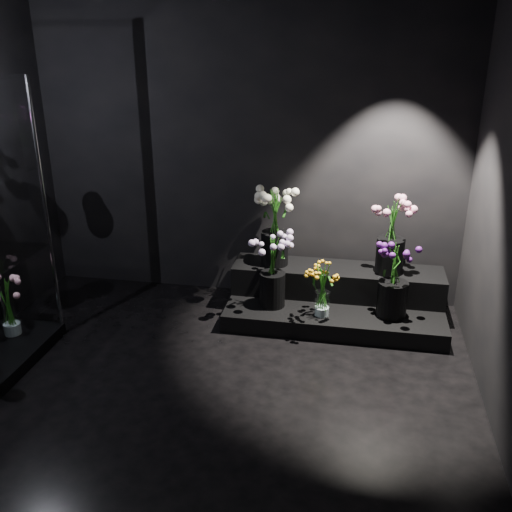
# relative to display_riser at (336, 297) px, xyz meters

# --- Properties ---
(floor) EXTENTS (4.00, 4.00, 0.00)m
(floor) POSITION_rel_display_riser_xyz_m (-0.89, -1.62, -0.18)
(floor) COLOR black
(floor) RESTS_ON ground
(wall_back) EXTENTS (4.00, 0.00, 4.00)m
(wall_back) POSITION_rel_display_riser_xyz_m (-0.89, 0.38, 1.22)
(wall_back) COLOR black
(wall_back) RESTS_ON floor
(display_riser) EXTENTS (1.92, 0.85, 0.43)m
(display_riser) POSITION_rel_display_riser_xyz_m (0.00, 0.00, 0.00)
(display_riser) COLOR black
(display_riser) RESTS_ON floor
(bouquet_orange_bells) EXTENTS (0.34, 0.34, 0.48)m
(bouquet_orange_bells) POSITION_rel_display_riser_xyz_m (-0.10, -0.34, 0.23)
(bouquet_orange_bells) COLOR white
(bouquet_orange_bells) RESTS_ON display_riser
(bouquet_lilac) EXTENTS (0.45, 0.45, 0.66)m
(bouquet_lilac) POSITION_rel_display_riser_xyz_m (-0.55, -0.23, 0.36)
(bouquet_lilac) COLOR black
(bouquet_lilac) RESTS_ON display_riser
(bouquet_purple) EXTENTS (0.41, 0.41, 0.65)m
(bouquet_purple) POSITION_rel_display_riser_xyz_m (0.48, -0.23, 0.34)
(bouquet_purple) COLOR black
(bouquet_purple) RESTS_ON display_riser
(bouquet_cream_roses) EXTENTS (0.48, 0.48, 0.71)m
(bouquet_cream_roses) POSITION_rel_display_riser_xyz_m (-0.59, 0.10, 0.65)
(bouquet_cream_roses) COLOR black
(bouquet_cream_roses) RESTS_ON display_riser
(bouquet_pink_roses) EXTENTS (0.36, 0.36, 0.69)m
(bouquet_pink_roses) POSITION_rel_display_riser_xyz_m (0.45, 0.09, 0.64)
(bouquet_pink_roses) COLOR black
(bouquet_pink_roses) RESTS_ON display_riser
(bouquet_case_base_pink) EXTENTS (0.32, 0.32, 0.49)m
(bouquet_case_base_pink) POSITION_rel_display_riser_xyz_m (-2.61, -1.02, 0.18)
(bouquet_case_base_pink) COLOR white
(bouquet_case_base_pink) RESTS_ON display_case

